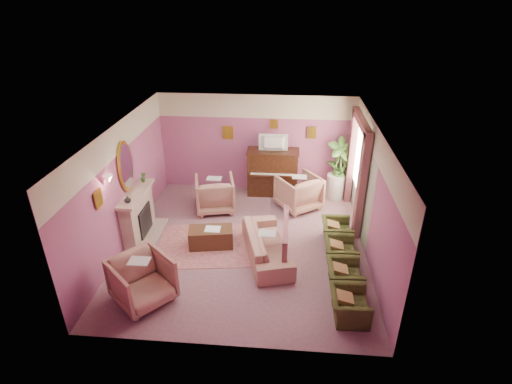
# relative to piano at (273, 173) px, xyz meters

# --- Properties ---
(floor) EXTENTS (5.50, 6.00, 0.01)m
(floor) POSITION_rel_piano_xyz_m (-0.50, -2.68, -0.65)
(floor) COLOR #8A606B
(floor) RESTS_ON ground
(ceiling) EXTENTS (5.50, 6.00, 0.01)m
(ceiling) POSITION_rel_piano_xyz_m (-0.50, -2.68, 2.15)
(ceiling) COLOR white
(ceiling) RESTS_ON wall_back
(wall_back) EXTENTS (5.50, 0.02, 2.80)m
(wall_back) POSITION_rel_piano_xyz_m (-0.50, 0.32, 0.75)
(wall_back) COLOR #884C80
(wall_back) RESTS_ON floor
(wall_front) EXTENTS (5.50, 0.02, 2.80)m
(wall_front) POSITION_rel_piano_xyz_m (-0.50, -5.68, 0.75)
(wall_front) COLOR #884C80
(wall_front) RESTS_ON floor
(wall_left) EXTENTS (0.02, 6.00, 2.80)m
(wall_left) POSITION_rel_piano_xyz_m (-3.25, -2.68, 0.75)
(wall_left) COLOR #884C80
(wall_left) RESTS_ON floor
(wall_right) EXTENTS (0.02, 6.00, 2.80)m
(wall_right) POSITION_rel_piano_xyz_m (2.25, -2.68, 0.75)
(wall_right) COLOR #884C80
(wall_right) RESTS_ON floor
(picture_rail_band) EXTENTS (5.50, 0.01, 0.65)m
(picture_rail_band) POSITION_rel_piano_xyz_m (-0.50, 0.31, 1.82)
(picture_rail_band) COLOR beige
(picture_rail_band) RESTS_ON wall_back
(stripe_panel) EXTENTS (0.01, 3.00, 2.15)m
(stripe_panel) POSITION_rel_piano_xyz_m (2.23, -1.38, 0.42)
(stripe_panel) COLOR #9BA388
(stripe_panel) RESTS_ON wall_right
(fireplace_surround) EXTENTS (0.30, 1.40, 1.10)m
(fireplace_surround) POSITION_rel_piano_xyz_m (-3.09, -2.48, -0.10)
(fireplace_surround) COLOR tan
(fireplace_surround) RESTS_ON floor
(fireplace_inset) EXTENTS (0.18, 0.72, 0.68)m
(fireplace_inset) POSITION_rel_piano_xyz_m (-2.99, -2.48, -0.25)
(fireplace_inset) COLOR black
(fireplace_inset) RESTS_ON floor
(fire_ember) EXTENTS (0.06, 0.54, 0.10)m
(fire_ember) POSITION_rel_piano_xyz_m (-2.95, -2.48, -0.43)
(fire_ember) COLOR #EA4F0B
(fire_ember) RESTS_ON floor
(mantel_shelf) EXTENTS (0.40, 1.55, 0.07)m
(mantel_shelf) POSITION_rel_piano_xyz_m (-3.06, -2.48, 0.47)
(mantel_shelf) COLOR tan
(mantel_shelf) RESTS_ON fireplace_surround
(hearth) EXTENTS (0.55, 1.50, 0.02)m
(hearth) POSITION_rel_piano_xyz_m (-2.89, -2.48, -0.64)
(hearth) COLOR tan
(hearth) RESTS_ON floor
(mirror_frame) EXTENTS (0.04, 0.72, 1.20)m
(mirror_frame) POSITION_rel_piano_xyz_m (-3.20, -2.48, 1.15)
(mirror_frame) COLOR gold
(mirror_frame) RESTS_ON wall_left
(mirror_glass) EXTENTS (0.01, 0.60, 1.06)m
(mirror_glass) POSITION_rel_piano_xyz_m (-3.17, -2.48, 1.15)
(mirror_glass) COLOR white
(mirror_glass) RESTS_ON wall_left
(sconce_shade) EXTENTS (0.20, 0.20, 0.16)m
(sconce_shade) POSITION_rel_piano_xyz_m (-3.12, -3.53, 1.33)
(sconce_shade) COLOR pink
(sconce_shade) RESTS_ON wall_left
(piano) EXTENTS (1.40, 0.60, 1.30)m
(piano) POSITION_rel_piano_xyz_m (0.00, 0.00, 0.00)
(piano) COLOR #33190D
(piano) RESTS_ON floor
(piano_keyshelf) EXTENTS (1.30, 0.12, 0.06)m
(piano_keyshelf) POSITION_rel_piano_xyz_m (-0.00, -0.35, 0.07)
(piano_keyshelf) COLOR #33190D
(piano_keyshelf) RESTS_ON piano
(piano_keys) EXTENTS (1.20, 0.08, 0.02)m
(piano_keys) POSITION_rel_piano_xyz_m (0.00, -0.35, 0.11)
(piano_keys) COLOR silver
(piano_keys) RESTS_ON piano
(piano_top) EXTENTS (1.45, 0.65, 0.04)m
(piano_top) POSITION_rel_piano_xyz_m (0.00, 0.00, 0.66)
(piano_top) COLOR #33190D
(piano_top) RESTS_ON piano
(television) EXTENTS (0.80, 0.12, 0.48)m
(television) POSITION_rel_piano_xyz_m (0.00, -0.05, 0.95)
(television) COLOR black
(television) RESTS_ON piano
(print_back_left) EXTENTS (0.30, 0.03, 0.38)m
(print_back_left) POSITION_rel_piano_xyz_m (-1.30, 0.28, 1.07)
(print_back_left) COLOR gold
(print_back_left) RESTS_ON wall_back
(print_back_right) EXTENTS (0.26, 0.03, 0.34)m
(print_back_right) POSITION_rel_piano_xyz_m (1.05, 0.28, 1.13)
(print_back_right) COLOR gold
(print_back_right) RESTS_ON wall_back
(print_back_mid) EXTENTS (0.22, 0.03, 0.26)m
(print_back_mid) POSITION_rel_piano_xyz_m (0.00, 0.28, 1.35)
(print_back_mid) COLOR gold
(print_back_mid) RESTS_ON wall_back
(print_left_wall) EXTENTS (0.03, 0.28, 0.36)m
(print_left_wall) POSITION_rel_piano_xyz_m (-3.21, -3.88, 1.07)
(print_left_wall) COLOR gold
(print_left_wall) RESTS_ON wall_left
(window_blind) EXTENTS (0.03, 1.40, 1.80)m
(window_blind) POSITION_rel_piano_xyz_m (2.20, -1.13, 1.05)
(window_blind) COLOR beige
(window_blind) RESTS_ON wall_right
(curtain_left) EXTENTS (0.16, 0.34, 2.60)m
(curtain_left) POSITION_rel_piano_xyz_m (2.12, -2.05, 0.65)
(curtain_left) COLOR #84474E
(curtain_left) RESTS_ON floor
(curtain_right) EXTENTS (0.16, 0.34, 2.60)m
(curtain_right) POSITION_rel_piano_xyz_m (2.12, -0.21, 0.65)
(curtain_right) COLOR #84474E
(curtain_right) RESTS_ON floor
(pelmet) EXTENTS (0.16, 2.20, 0.16)m
(pelmet) POSITION_rel_piano_xyz_m (2.12, -1.13, 1.91)
(pelmet) COLOR #84474E
(pelmet) RESTS_ON wall_right
(mantel_plant) EXTENTS (0.16, 0.16, 0.28)m
(mantel_plant) POSITION_rel_piano_xyz_m (-3.05, -1.93, 0.64)
(mantel_plant) COLOR #467F33
(mantel_plant) RESTS_ON mantel_shelf
(mantel_vase) EXTENTS (0.16, 0.16, 0.16)m
(mantel_vase) POSITION_rel_piano_xyz_m (-3.05, -2.98, 0.58)
(mantel_vase) COLOR beige
(mantel_vase) RESTS_ON mantel_shelf
(area_rug) EXTENTS (2.70, 2.09, 0.01)m
(area_rug) POSITION_rel_piano_xyz_m (-1.26, -2.77, -0.64)
(area_rug) COLOR #AF6464
(area_rug) RESTS_ON floor
(coffee_table) EXTENTS (1.07, 0.66, 0.45)m
(coffee_table) POSITION_rel_piano_xyz_m (-1.28, -2.80, -0.43)
(coffee_table) COLOR #4B2E1B
(coffee_table) RESTS_ON floor
(table_paper) EXTENTS (0.35, 0.28, 0.01)m
(table_paper) POSITION_rel_piano_xyz_m (-1.23, -2.80, -0.20)
(table_paper) COLOR white
(table_paper) RESTS_ON coffee_table
(sofa) EXTENTS (0.69, 2.08, 0.84)m
(sofa) POSITION_rel_piano_xyz_m (0.03, -3.09, -0.23)
(sofa) COLOR tan
(sofa) RESTS_ON floor
(sofa_throw) EXTENTS (0.11, 1.58, 0.58)m
(sofa_throw) POSITION_rel_piano_xyz_m (0.43, -3.09, -0.05)
(sofa_throw) COLOR #84474E
(sofa_throw) RESTS_ON sofa
(floral_armchair_left) EXTENTS (0.99, 0.99, 1.03)m
(floral_armchair_left) POSITION_rel_piano_xyz_m (-1.49, -1.09, -0.13)
(floral_armchair_left) COLOR tan
(floral_armchair_left) RESTS_ON floor
(floral_armchair_right) EXTENTS (0.99, 0.99, 1.03)m
(floral_armchair_right) POSITION_rel_piano_xyz_m (0.74, -0.80, -0.13)
(floral_armchair_right) COLOR tan
(floral_armchair_right) RESTS_ON floor
(floral_armchair_front) EXTENTS (0.99, 0.99, 1.03)m
(floral_armchair_front) POSITION_rel_piano_xyz_m (-2.21, -4.71, -0.13)
(floral_armchair_front) COLOR tan
(floral_armchair_front) RESTS_ON floor
(olive_chair_a) EXTENTS (0.56, 0.79, 0.68)m
(olive_chair_a) POSITION_rel_piano_xyz_m (1.62, -4.81, -0.31)
(olive_chair_a) COLOR #3A411A
(olive_chair_a) RESTS_ON floor
(olive_chair_b) EXTENTS (0.56, 0.79, 0.68)m
(olive_chair_b) POSITION_rel_piano_xyz_m (1.62, -3.99, -0.31)
(olive_chair_b) COLOR #3A411A
(olive_chair_b) RESTS_ON floor
(olive_chair_c) EXTENTS (0.56, 0.79, 0.68)m
(olive_chair_c) POSITION_rel_piano_xyz_m (1.62, -3.17, -0.31)
(olive_chair_c) COLOR #3A411A
(olive_chair_c) RESTS_ON floor
(olive_chair_d) EXTENTS (0.56, 0.79, 0.68)m
(olive_chair_d) POSITION_rel_piano_xyz_m (1.62, -2.35, -0.31)
(olive_chair_d) COLOR #3A411A
(olive_chair_d) RESTS_ON floor
(side_table) EXTENTS (0.52, 0.52, 0.70)m
(side_table) POSITION_rel_piano_xyz_m (1.80, -0.11, -0.30)
(side_table) COLOR silver
(side_table) RESTS_ON floor
(side_plant_big) EXTENTS (0.30, 0.30, 0.34)m
(side_plant_big) POSITION_rel_piano_xyz_m (1.80, -0.11, 0.22)
(side_plant_big) COLOR #467F33
(side_plant_big) RESTS_ON side_table
(side_plant_small) EXTENTS (0.16, 0.16, 0.28)m
(side_plant_small) POSITION_rel_piano_xyz_m (1.92, -0.21, 0.19)
(side_plant_small) COLOR #467F33
(side_plant_small) RESTS_ON side_table
(palm_pot) EXTENTS (0.34, 0.34, 0.34)m
(palm_pot) POSITION_rel_piano_xyz_m (1.87, -0.06, -0.48)
(palm_pot) COLOR brown
(palm_pot) RESTS_ON floor
(palm_plant) EXTENTS (0.76, 0.76, 1.44)m
(palm_plant) POSITION_rel_piano_xyz_m (1.87, -0.06, 0.41)
(palm_plant) COLOR #467F33
(palm_plant) RESTS_ON palm_pot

